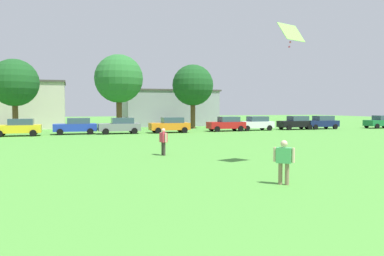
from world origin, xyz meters
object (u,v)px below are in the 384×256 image
(parked_car_yellow_0, at_px, (18,127))
(tree_far_right, at_px, (193,85))
(parked_car_gray_2, at_px, (120,126))
(bystander_near_trees, at_px, (163,139))
(parked_car_orange_3, at_px, (170,125))
(parked_car_red_4, at_px, (227,124))
(parked_car_green_8, at_px, (381,122))
(parked_car_blue_1, at_px, (76,126))
(kite, at_px, (291,33))
(adult_bystander, at_px, (284,158))
(tree_left, at_px, (14,83))
(tree_right, at_px, (119,79))
(parked_car_white_5, at_px, (256,123))
(parked_car_black_6, at_px, (296,123))
(parked_car_navy_7, at_px, (322,122))

(parked_car_yellow_0, relative_size, tree_far_right, 0.52)
(parked_car_gray_2, bearing_deg, bystander_near_trees, 90.41)
(bystander_near_trees, bearing_deg, parked_car_orange_3, 153.80)
(bystander_near_trees, relative_size, parked_car_red_4, 0.37)
(parked_car_gray_2, xyz_separation_m, parked_car_green_8, (34.24, -0.33, 0.00))
(bystander_near_trees, xyz_separation_m, parked_car_red_4, (12.21, 19.02, -0.09))
(parked_car_gray_2, height_order, parked_car_green_8, same)
(parked_car_blue_1, xyz_separation_m, parked_car_gray_2, (4.43, -0.65, 0.00))
(bystander_near_trees, xyz_separation_m, parked_car_blue_1, (-4.56, 19.30, -0.09))
(kite, relative_size, parked_car_gray_2, 0.36)
(adult_bystander, bearing_deg, tree_left, -28.03)
(parked_car_blue_1, distance_m, parked_car_orange_3, 9.86)
(adult_bystander, relative_size, tree_right, 0.18)
(parked_car_orange_3, xyz_separation_m, parked_car_white_5, (10.78, 0.76, 0.00))
(parked_car_blue_1, height_order, parked_car_green_8, same)
(kite, height_order, parked_car_green_8, kite)
(bystander_near_trees, relative_size, parked_car_blue_1, 0.37)
(tree_right, xyz_separation_m, tree_far_right, (9.44, -0.46, -0.65))
(parked_car_black_6, relative_size, parked_car_navy_7, 1.00)
(parked_car_yellow_0, bearing_deg, adult_bystander, 113.43)
(parked_car_white_5, relative_size, parked_car_green_8, 1.00)
(parked_car_black_6, height_order, tree_right, tree_right)
(bystander_near_trees, height_order, tree_right, tree_right)
(parked_car_gray_2, distance_m, tree_far_right, 13.11)
(parked_car_blue_1, distance_m, tree_left, 9.02)
(tree_left, height_order, tree_right, tree_right)
(parked_car_red_4, bearing_deg, parked_car_gray_2, 1.72)
(kite, relative_size, parked_car_red_4, 0.36)
(parked_car_orange_3, bearing_deg, parked_car_gray_2, -2.32)
(bystander_near_trees, xyz_separation_m, parked_car_yellow_0, (-9.90, 18.43, -0.09))
(kite, relative_size, parked_car_white_5, 0.36)
(adult_bystander, relative_size, parked_car_orange_3, 0.38)
(bystander_near_trees, relative_size, parked_car_gray_2, 0.37)
(bystander_near_trees, bearing_deg, tree_left, -165.93)
(parked_car_gray_2, relative_size, parked_car_green_8, 1.00)
(parked_car_white_5, relative_size, tree_far_right, 0.52)
(tree_far_right, bearing_deg, parked_car_red_4, -71.64)
(adult_bystander, height_order, tree_far_right, tree_far_right)
(kite, relative_size, tree_left, 0.19)
(parked_car_orange_3, xyz_separation_m, tree_far_right, (4.87, 6.86, 4.74))
(parked_car_yellow_0, relative_size, parked_car_red_4, 1.00)
(kite, xyz_separation_m, tree_far_right, (5.20, 30.88, -0.78))
(adult_bystander, xyz_separation_m, parked_car_orange_3, (3.06, 27.93, -0.12))
(parked_car_black_6, distance_m, parked_car_green_8, 12.50)
(parked_car_gray_2, xyz_separation_m, tree_left, (-10.68, 5.27, 4.58))
(tree_right, relative_size, tree_far_right, 1.12)
(adult_bystander, xyz_separation_m, parked_car_red_4, (10.00, 28.52, -0.12))
(kite, height_order, tree_right, tree_right)
(parked_car_red_4, xyz_separation_m, tree_right, (-11.52, 6.74, 5.38))
(parked_car_red_4, height_order, parked_car_black_6, same)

